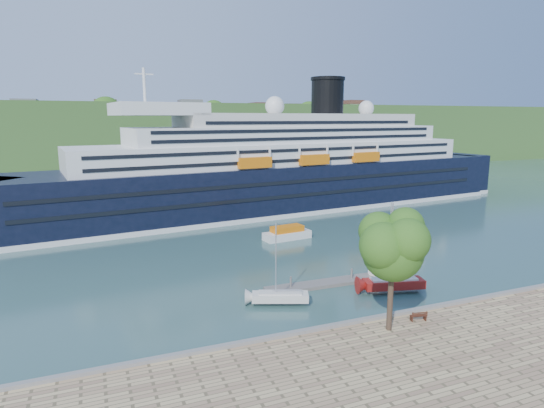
% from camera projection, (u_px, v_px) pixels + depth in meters
% --- Properties ---
extents(ground, '(400.00, 400.00, 0.00)m').
position_uv_depth(ground, '(401.00, 323.00, 42.35)').
color(ground, '#2A4B48').
rests_on(ground, ground).
extents(far_hillside, '(400.00, 50.00, 24.00)m').
position_uv_depth(far_hillside, '(162.00, 137.00, 172.46)').
color(far_hillside, '#315020').
rests_on(far_hillside, ground).
extents(quay_coping, '(220.00, 0.50, 0.30)m').
position_uv_depth(quay_coping, '(403.00, 312.00, 41.95)').
color(quay_coping, slate).
rests_on(quay_coping, promenade).
extents(cruise_ship, '(123.55, 32.55, 27.46)m').
position_uv_depth(cruise_ship, '(275.00, 144.00, 92.39)').
color(cruise_ship, black).
rests_on(cruise_ship, ground).
extents(park_bench, '(1.65, 0.97, 0.99)m').
position_uv_depth(park_bench, '(418.00, 315.00, 40.53)').
color(park_bench, '#4A2215').
rests_on(park_bench, promenade).
extents(promenade_tree, '(6.92, 6.92, 11.46)m').
position_uv_depth(promenade_tree, '(392.00, 265.00, 37.88)').
color(promenade_tree, '#2A5D18').
rests_on(promenade_tree, promenade).
extents(floating_pontoon, '(17.42, 2.44, 0.39)m').
position_uv_depth(floating_pontoon, '(337.00, 282.00, 52.54)').
color(floating_pontoon, slate).
rests_on(floating_pontoon, ground).
extents(sailboat_white_near, '(6.56, 3.97, 8.21)m').
position_uv_depth(sailboat_white_near, '(280.00, 266.00, 45.81)').
color(sailboat_white_near, silver).
rests_on(sailboat_white_near, ground).
extents(sailboat_red, '(7.64, 3.79, 9.51)m').
position_uv_depth(sailboat_red, '(395.00, 250.00, 49.11)').
color(sailboat_red, maroon).
rests_on(sailboat_red, ground).
extents(sailboat_white_far, '(6.77, 4.41, 8.53)m').
position_uv_depth(sailboat_white_far, '(392.00, 239.00, 55.65)').
color(sailboat_white_far, silver).
rests_on(sailboat_white_far, ground).
extents(tender_launch, '(8.00, 3.60, 2.13)m').
position_uv_depth(tender_launch, '(287.00, 232.00, 71.69)').
color(tender_launch, orange).
rests_on(tender_launch, ground).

